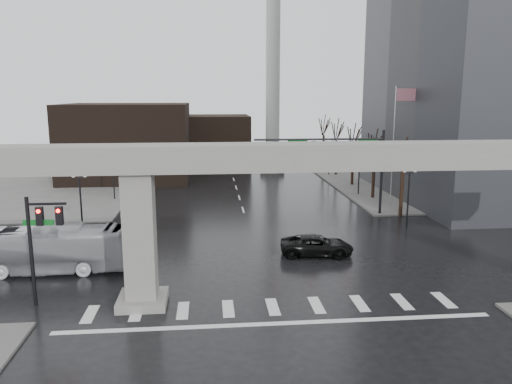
# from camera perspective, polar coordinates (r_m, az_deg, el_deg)

# --- Properties ---
(ground) EXTENTS (160.00, 160.00, 0.00)m
(ground) POSITION_cam_1_polar(r_m,az_deg,el_deg) (28.47, 1.66, -12.17)
(ground) COLOR black
(ground) RESTS_ON ground
(sidewalk_ne) EXTENTS (28.00, 36.00, 0.15)m
(sidewalk_ne) POSITION_cam_1_polar(r_m,az_deg,el_deg) (69.42, 19.58, 1.22)
(sidewalk_ne) COLOR slate
(sidewalk_ne) RESTS_ON ground
(sidewalk_nw) EXTENTS (28.00, 36.00, 0.15)m
(sidewalk_nw) POSITION_cam_1_polar(r_m,az_deg,el_deg) (66.91, -25.21, 0.45)
(sidewalk_nw) COLOR slate
(sidewalk_nw) RESTS_ON ground
(elevated_guideway) EXTENTS (48.00, 2.60, 8.70)m
(elevated_guideway) POSITION_cam_1_polar(r_m,az_deg,el_deg) (26.70, 4.44, 1.66)
(elevated_guideway) COLOR gray
(elevated_guideway) RESTS_ON ground
(building_far_left) EXTENTS (16.00, 14.00, 10.00)m
(building_far_left) POSITION_cam_1_polar(r_m,az_deg,el_deg) (69.06, -14.43, 5.60)
(building_far_left) COLOR black
(building_far_left) RESTS_ON ground
(building_far_mid) EXTENTS (10.00, 10.00, 8.00)m
(building_far_mid) POSITION_cam_1_polar(r_m,az_deg,el_deg) (78.28, -4.52, 5.79)
(building_far_mid) COLOR black
(building_far_mid) RESTS_ON ground
(smokestack) EXTENTS (3.60, 3.60, 30.00)m
(smokestack) POSITION_cam_1_polar(r_m,az_deg,el_deg) (72.56, 1.94, 12.79)
(smokestack) COLOR silver
(smokestack) RESTS_ON ground
(signal_mast_arm) EXTENTS (12.12, 0.43, 8.00)m
(signal_mast_arm) POSITION_cam_1_polar(r_m,az_deg,el_deg) (46.71, 9.85, 4.30)
(signal_mast_arm) COLOR black
(signal_mast_arm) RESTS_ON ground
(signal_left_pole) EXTENTS (2.30, 0.30, 6.00)m
(signal_left_pole) POSITION_cam_1_polar(r_m,az_deg,el_deg) (28.82, -23.44, -4.25)
(signal_left_pole) COLOR black
(signal_left_pole) RESTS_ON ground
(flagpole_assembly) EXTENTS (2.06, 0.12, 12.00)m
(flagpole_assembly) POSITION_cam_1_polar(r_m,az_deg,el_deg) (51.55, 15.79, 6.58)
(flagpole_assembly) COLOR silver
(flagpole_assembly) RESTS_ON ground
(lamp_right_0) EXTENTS (1.22, 0.32, 5.11)m
(lamp_right_0) POSITION_cam_1_polar(r_m,az_deg,el_deg) (44.02, 17.06, 0.46)
(lamp_right_0) COLOR black
(lamp_right_0) RESTS_ON ground
(lamp_right_1) EXTENTS (1.22, 0.32, 5.11)m
(lamp_right_1) POSITION_cam_1_polar(r_m,az_deg,el_deg) (57.02, 11.73, 3.06)
(lamp_right_1) COLOR black
(lamp_right_1) RESTS_ON ground
(lamp_right_2) EXTENTS (1.22, 0.32, 5.11)m
(lamp_right_2) POSITION_cam_1_polar(r_m,az_deg,el_deg) (70.41, 8.40, 4.68)
(lamp_right_2) COLOR black
(lamp_right_2) RESTS_ON ground
(lamp_left_0) EXTENTS (1.22, 0.32, 5.11)m
(lamp_left_0) POSITION_cam_1_polar(r_m,az_deg,el_deg) (41.95, -19.44, -0.20)
(lamp_left_0) COLOR black
(lamp_left_0) RESTS_ON ground
(lamp_left_1) EXTENTS (1.22, 0.32, 5.11)m
(lamp_left_1) POSITION_cam_1_polar(r_m,az_deg,el_deg) (55.44, -16.03, 2.64)
(lamp_left_1) COLOR black
(lamp_left_1) RESTS_ON ground
(lamp_left_2) EXTENTS (1.22, 0.32, 5.11)m
(lamp_left_2) POSITION_cam_1_polar(r_m,az_deg,el_deg) (69.14, -13.96, 4.35)
(lamp_left_2) COLOR black
(lamp_left_2) RESTS_ON ground
(tree_right_0) EXTENTS (1.09, 1.58, 7.50)m
(tree_right_0) POSITION_cam_1_polar(r_m,az_deg,el_deg) (48.18, 16.34, 0.56)
(tree_right_0) COLOR black
(tree_right_0) RESTS_ON ground
(tree_right_1) EXTENTS (1.09, 1.61, 7.67)m
(tree_right_1) POSITION_cam_1_polar(r_m,az_deg,el_deg) (55.56, 13.32, 2.14)
(tree_right_1) COLOR black
(tree_right_1) RESTS_ON ground
(tree_right_2) EXTENTS (1.10, 1.63, 7.85)m
(tree_right_2) POSITION_cam_1_polar(r_m,az_deg,el_deg) (63.10, 11.01, 3.34)
(tree_right_2) COLOR black
(tree_right_2) RESTS_ON ground
(tree_right_3) EXTENTS (1.11, 1.66, 8.02)m
(tree_right_3) POSITION_cam_1_polar(r_m,az_deg,el_deg) (70.74, 9.20, 4.28)
(tree_right_3) COLOR black
(tree_right_3) RESTS_ON ground
(tree_right_4) EXTENTS (1.12, 1.69, 8.19)m
(tree_right_4) POSITION_cam_1_polar(r_m,az_deg,el_deg) (78.45, 7.73, 5.03)
(tree_right_4) COLOR black
(tree_right_4) RESTS_ON ground
(pickup_truck) EXTENTS (5.36, 2.90, 1.43)m
(pickup_truck) POSITION_cam_1_polar(r_m,az_deg,el_deg) (35.81, 6.96, -6.07)
(pickup_truck) COLOR black
(pickup_truck) RESTS_ON ground
(city_bus) EXTENTS (10.90, 2.62, 3.03)m
(city_bus) POSITION_cam_1_polar(r_m,az_deg,el_deg) (34.86, -23.38, -6.04)
(city_bus) COLOR #B8B8BD
(city_bus) RESTS_ON ground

